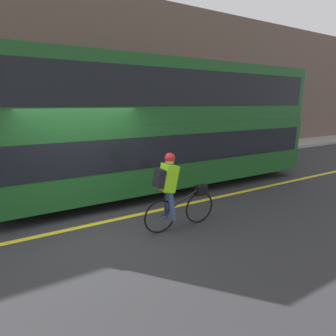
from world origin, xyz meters
The scene contains 6 objects.
ground_plane centered at (0.00, 0.00, 0.00)m, with size 80.00×80.00×0.00m, color #2D2D30.
road_center_line centered at (0.00, 0.22, 0.00)m, with size 50.00×0.14×0.01m, color yellow.
sidewalk_curb centered at (0.00, 5.40, 0.07)m, with size 60.00×2.12×0.15m.
building_facade centered at (0.00, 6.61, 3.57)m, with size 60.00×0.30×7.15m.
bus centered at (2.72, 1.92, 2.06)m, with size 9.55×2.61×3.73m.
cyclist_on_bike centered at (1.44, -0.84, 0.89)m, with size 1.70×0.32×1.66m.
Camera 1 is at (-1.16, -5.22, 2.60)m, focal length 28.00 mm.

